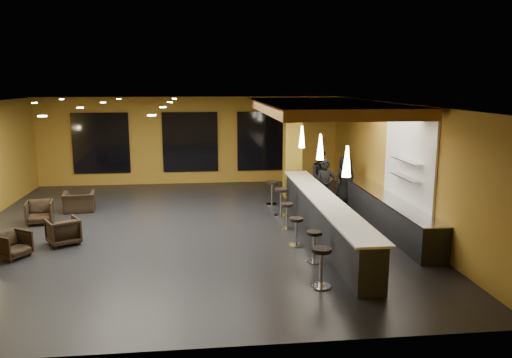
{
  "coord_description": "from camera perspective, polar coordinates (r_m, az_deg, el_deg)",
  "views": [
    {
      "loc": [
        0.42,
        -13.69,
        4.11
      ],
      "look_at": [
        2.0,
        0.5,
        1.3
      ],
      "focal_mm": 35.0,
      "sensor_mm": 36.0,
      "label": 1
    }
  ],
  "objects": [
    {
      "name": "bar_stool_2",
      "position": [
        12.67,
        4.64,
        -5.61
      ],
      "size": [
        0.37,
        0.37,
        0.73
      ],
      "rotation": [
        0.0,
        0.0,
        0.09
      ],
      "color": "silver",
      "rests_on": "floor"
    },
    {
      "name": "armchair_a",
      "position": [
        13.18,
        -26.09,
        -6.78
      ],
      "size": [
        0.94,
        0.94,
        0.63
      ],
      "primitive_type": "imported",
      "rotation": [
        0.0,
        0.0,
        1.01
      ],
      "color": "black",
      "rests_on": "floor"
    },
    {
      "name": "window_right",
      "position": [
        20.43,
        0.94,
        4.36
      ],
      "size": [
        2.2,
        0.06,
        2.4
      ],
      "primitive_type": "cube",
      "color": "black",
      "rests_on": "wall_back"
    },
    {
      "name": "bar_stool_0",
      "position": [
        10.25,
        7.46,
        -9.41
      ],
      "size": [
        0.42,
        0.42,
        0.83
      ],
      "rotation": [
        0.0,
        0.0,
        -0.27
      ],
      "color": "silver",
      "rests_on": "floor"
    },
    {
      "name": "bar_stool_4",
      "position": [
        15.39,
        2.88,
        -2.24
      ],
      "size": [
        0.44,
        0.44,
        0.86
      ],
      "rotation": [
        0.0,
        0.0,
        0.32
      ],
      "color": "silver",
      "rests_on": "floor"
    },
    {
      "name": "pendant_0",
      "position": [
        11.3,
        10.34,
        2.0
      ],
      "size": [
        0.2,
        0.2,
        0.7
      ],
      "primitive_type": "cone",
      "color": "white",
      "rests_on": "wood_soffit"
    },
    {
      "name": "prep_counter",
      "position": [
        14.66,
        14.81,
        -3.78
      ],
      "size": [
        0.7,
        6.0,
        0.86
      ],
      "primitive_type": "cube",
      "color": "black",
      "rests_on": "floor"
    },
    {
      "name": "staff_b",
      "position": [
        17.16,
        7.5,
        0.27
      ],
      "size": [
        0.89,
        0.7,
        1.81
      ],
      "primitive_type": "imported",
      "rotation": [
        0.0,
        0.0,
        0.02
      ],
      "color": "black",
      "rests_on": "floor"
    },
    {
      "name": "tile_backsplash",
      "position": [
        14.0,
        17.04,
        1.98
      ],
      "size": [
        0.06,
        3.2,
        2.4
      ],
      "primitive_type": "cube",
      "color": "white",
      "rests_on": "wall_right"
    },
    {
      "name": "staff_a",
      "position": [
        15.89,
        7.92,
        -0.82
      ],
      "size": [
        0.72,
        0.6,
        1.7
      ],
      "primitive_type": "imported",
      "rotation": [
        0.0,
        0.0,
        -0.37
      ],
      "color": "black",
      "rests_on": "floor"
    },
    {
      "name": "window_center",
      "position": [
        20.27,
        -7.52,
        4.21
      ],
      "size": [
        2.2,
        0.06,
        2.4
      ],
      "primitive_type": "cube",
      "color": "black",
      "rests_on": "wall_back"
    },
    {
      "name": "armchair_d",
      "position": [
        16.93,
        -19.56,
        -2.47
      ],
      "size": [
        1.08,
        0.97,
        0.63
      ],
      "primitive_type": "imported",
      "rotation": [
        0.0,
        0.0,
        3.27
      ],
      "color": "black",
      "rests_on": "floor"
    },
    {
      "name": "wall_back",
      "position": [
        20.38,
        -7.52,
        4.39
      ],
      "size": [
        12.0,
        0.1,
        3.5
      ],
      "primitive_type": "cube",
      "color": "olive",
      "rests_on": "floor"
    },
    {
      "name": "ceiling",
      "position": [
        13.7,
        -8.2,
        8.68
      ],
      "size": [
        12.0,
        13.0,
        0.1
      ],
      "primitive_type": "cube",
      "color": "black"
    },
    {
      "name": "floor",
      "position": [
        14.31,
        -7.8,
        -5.87
      ],
      "size": [
        12.0,
        13.0,
        0.1
      ],
      "primitive_type": "cube",
      "color": "black",
      "rests_on": "ground"
    },
    {
      "name": "armchair_c",
      "position": [
        15.92,
        -23.5,
        -3.5
      ],
      "size": [
        0.86,
        0.88,
        0.68
      ],
      "primitive_type": "imported",
      "rotation": [
        0.0,
        0.0,
        0.19
      ],
      "color": "black",
      "rests_on": "floor"
    },
    {
      "name": "bar_stool_1",
      "position": [
        11.6,
        6.66,
        -7.22
      ],
      "size": [
        0.37,
        0.37,
        0.74
      ],
      "rotation": [
        0.0,
        0.0,
        0.34
      ],
      "color": "silver",
      "rests_on": "floor"
    },
    {
      "name": "column",
      "position": [
        17.74,
        4.2,
        3.46
      ],
      "size": [
        0.6,
        0.6,
        3.5
      ],
      "primitive_type": "cube",
      "color": "olive",
      "rests_on": "floor"
    },
    {
      "name": "window_left",
      "position": [
        20.64,
        -17.3,
        3.93
      ],
      "size": [
        2.2,
        0.06,
        2.4
      ],
      "primitive_type": "cube",
      "color": "black",
      "rests_on": "wall_back"
    },
    {
      "name": "armchair_b",
      "position": [
        13.71,
        -21.18,
        -5.59
      ],
      "size": [
        1.01,
        1.02,
        0.69
      ],
      "primitive_type": "imported",
      "rotation": [
        0.0,
        0.0,
        3.66
      ],
      "color": "black",
      "rests_on": "floor"
    },
    {
      "name": "prep_top",
      "position": [
        14.55,
        14.9,
        -2.05
      ],
      "size": [
        0.72,
        6.0,
        0.03
      ],
      "primitive_type": "cube",
      "color": "silver",
      "rests_on": "prep_counter"
    },
    {
      "name": "wall_shelf_upper",
      "position": [
        13.76,
        16.85,
        2.05
      ],
      "size": [
        0.3,
        1.5,
        0.03
      ],
      "primitive_type": "cube",
      "color": "silver",
      "rests_on": "wall_right"
    },
    {
      "name": "wall_front",
      "position": [
        7.53,
        -9.29,
        -7.28
      ],
      "size": [
        12.0,
        0.1,
        3.5
      ],
      "primitive_type": "cube",
      "color": "olive",
      "rests_on": "floor"
    },
    {
      "name": "wood_soffit",
      "position": [
        15.14,
        7.41,
        8.2
      ],
      "size": [
        3.6,
        8.0,
        0.28
      ],
      "primitive_type": "cube",
      "color": "#A4662F",
      "rests_on": "ceiling"
    },
    {
      "name": "staff_c",
      "position": [
        17.15,
        10.13,
        -0.09
      ],
      "size": [
        0.91,
        0.7,
        1.64
      ],
      "primitive_type": "imported",
      "rotation": [
        0.0,
        0.0,
        0.25
      ],
      "color": "black",
      "rests_on": "floor"
    },
    {
      "name": "pendant_2",
      "position": [
        16.11,
        5.27,
        4.82
      ],
      "size": [
        0.2,
        0.2,
        0.7
      ],
      "primitive_type": "cone",
      "color": "white",
      "rests_on": "wood_soffit"
    },
    {
      "name": "bar_stool_3",
      "position": [
        14.06,
        3.57,
        -3.86
      ],
      "size": [
        0.38,
        0.38,
        0.74
      ],
      "rotation": [
        0.0,
        0.0,
        -0.31
      ],
      "color": "silver",
      "rests_on": "floor"
    },
    {
      "name": "wall_right",
      "position": [
        14.99,
        15.81,
        1.65
      ],
      "size": [
        0.1,
        13.0,
        3.5
      ],
      "primitive_type": "cube",
      "color": "olive",
      "rests_on": "floor"
    },
    {
      "name": "bar_counter",
      "position": [
        13.58,
        7.67,
        -4.38
      ],
      "size": [
        0.6,
        8.0,
        1.0
      ],
      "primitive_type": "cube",
      "color": "black",
      "rests_on": "floor"
    },
    {
      "name": "pendant_1",
      "position": [
        13.69,
        7.36,
        3.66
      ],
      "size": [
        0.2,
        0.2,
        0.7
      ],
      "primitive_type": "cone",
      "color": "white",
      "rests_on": "wood_soffit"
    },
    {
      "name": "bar_top",
      "position": [
        13.45,
        7.72,
        -2.23
      ],
      "size": [
        0.78,
        8.1,
        0.05
      ],
      "primitive_type": "cube",
      "color": "silver",
      "rests_on": "bar_counter"
    },
    {
      "name": "wall_shelf_lower",
      "position": [
        13.83,
        16.74,
        0.21
      ],
      "size": [
        0.3,
        1.5,
        0.03
      ],
      "primitive_type": "cube",
      "color": "silver",
      "rests_on": "wall_right"
    },
    {
      "name": "bar_stool_5",
      "position": [
        16.77,
        1.84,
        -1.23
      ],
      "size": [
        0.41,
        0.41,
        0.81
      ],
      "rotation": [
        0.0,
        0.0,
        0.43
      ],
      "color": "silver",
      "rests_on": "floor"
    }
  ]
}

